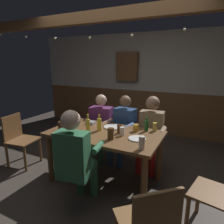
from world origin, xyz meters
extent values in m
plane|color=#423A33|center=(0.00, 0.00, 0.00)|extent=(7.73, 7.73, 0.00)
cube|color=beige|center=(0.00, 2.56, 1.76)|extent=(6.44, 0.12, 1.40)
cube|color=brown|center=(0.00, 2.56, 0.53)|extent=(6.44, 0.12, 1.06)
cube|color=brown|center=(0.00, 0.31, 2.37)|extent=(5.79, 0.14, 0.16)
cube|color=brown|center=(0.00, 0.09, 0.76)|extent=(1.62, 0.90, 0.04)
cylinder|color=brown|center=(-0.73, -0.29, 0.37)|extent=(0.08, 0.08, 0.74)
cylinder|color=brown|center=(0.73, -0.29, 0.37)|extent=(0.08, 0.08, 0.74)
cylinder|color=brown|center=(-0.73, 0.46, 0.37)|extent=(0.08, 0.08, 0.74)
cylinder|color=brown|center=(0.73, 0.46, 0.37)|extent=(0.08, 0.08, 0.74)
cube|color=#6B2D66|center=(-0.48, 0.84, 0.70)|extent=(0.43, 0.29, 0.49)
sphere|color=beige|center=(-0.48, 0.84, 1.08)|extent=(0.21, 0.21, 0.21)
cylinder|color=#33724C|center=(-0.36, 0.72, 0.48)|extent=(0.18, 0.40, 0.13)
cylinder|color=#33724C|center=(-0.58, 0.69, 0.48)|extent=(0.18, 0.40, 0.13)
cylinder|color=#33724C|center=(-0.33, 0.53, 0.21)|extent=(0.10, 0.10, 0.42)
cylinder|color=#33724C|center=(-0.55, 0.50, 0.21)|extent=(0.10, 0.10, 0.42)
cylinder|color=#6B2D66|center=(-0.22, 0.61, 0.73)|extent=(0.12, 0.29, 0.08)
cylinder|color=#6B2D66|center=(-0.68, 0.55, 0.73)|extent=(0.12, 0.29, 0.08)
cube|color=#2D4C84|center=(0.00, 0.84, 0.72)|extent=(0.39, 0.26, 0.51)
sphere|color=brown|center=(0.00, 0.84, 1.10)|extent=(0.20, 0.20, 0.20)
cylinder|color=#2D4C84|center=(0.08, 0.69, 0.48)|extent=(0.17, 0.39, 0.13)
cylinder|color=#2D4C84|center=(-0.12, 0.72, 0.48)|extent=(0.17, 0.39, 0.13)
cylinder|color=#2D4C84|center=(0.06, 0.50, 0.21)|extent=(0.10, 0.10, 0.42)
cylinder|color=#2D4C84|center=(-0.14, 0.53, 0.21)|extent=(0.10, 0.10, 0.42)
cylinder|color=#2D4C84|center=(0.18, 0.56, 0.74)|extent=(0.11, 0.29, 0.08)
cylinder|color=brown|center=(-0.24, 0.62, 0.74)|extent=(0.11, 0.29, 0.08)
cube|color=#997F60|center=(0.48, 0.84, 0.72)|extent=(0.40, 0.22, 0.51)
sphere|color=#9E755B|center=(0.48, 0.84, 1.11)|extent=(0.22, 0.22, 0.22)
cylinder|color=#AD1919|center=(0.60, 0.70, 0.48)|extent=(0.16, 0.41, 0.13)
cylinder|color=#AD1919|center=(0.39, 0.68, 0.48)|extent=(0.16, 0.41, 0.13)
cylinder|color=#AD1919|center=(0.61, 0.50, 0.21)|extent=(0.10, 0.10, 0.42)
cylinder|color=#AD1919|center=(0.40, 0.48, 0.21)|extent=(0.10, 0.10, 0.42)
cylinder|color=#997F60|center=(0.72, 0.61, 0.74)|extent=(0.10, 0.28, 0.08)
cylinder|color=#9E755B|center=(0.28, 0.58, 0.74)|extent=(0.10, 0.28, 0.08)
cube|color=#33724C|center=(0.00, -0.67, 0.74)|extent=(0.40, 0.25, 0.56)
sphere|color=beige|center=(0.00, -0.67, 1.16)|extent=(0.22, 0.22, 0.22)
cylinder|color=#33724C|center=(-0.12, -0.53, 0.48)|extent=(0.19, 0.42, 0.13)
cylinder|color=#33724C|center=(0.08, -0.50, 0.48)|extent=(0.19, 0.42, 0.13)
cylinder|color=#33724C|center=(-0.16, -0.34, 0.21)|extent=(0.10, 0.10, 0.42)
cylinder|color=#33724C|center=(0.05, -0.30, 0.21)|extent=(0.10, 0.10, 0.42)
cylinder|color=beige|center=(-0.25, -0.46, 0.77)|extent=(0.12, 0.29, 0.08)
cylinder|color=#33724C|center=(0.18, -0.40, 0.77)|extent=(0.12, 0.29, 0.08)
cube|color=brown|center=(0.93, -0.92, 0.45)|extent=(0.62, 0.62, 0.02)
cube|color=brown|center=(1.07, -1.07, 0.67)|extent=(0.31, 0.29, 0.42)
cylinder|color=brown|center=(0.94, -0.65, 0.22)|extent=(0.04, 0.04, 0.44)
cube|color=brown|center=(-1.50, -0.12, 0.45)|extent=(0.50, 0.50, 0.02)
cube|color=brown|center=(-1.70, -0.14, 0.67)|extent=(0.08, 0.40, 0.42)
cylinder|color=brown|center=(-1.34, 0.10, 0.22)|extent=(0.04, 0.04, 0.44)
cylinder|color=brown|center=(-1.29, -0.28, 0.22)|extent=(0.04, 0.04, 0.44)
cylinder|color=brown|center=(-1.72, 0.04, 0.22)|extent=(0.04, 0.04, 0.44)
cylinder|color=brown|center=(-1.67, -0.33, 0.22)|extent=(0.04, 0.04, 0.44)
cube|color=brown|center=(1.46, -0.23, 0.45)|extent=(0.52, 0.52, 0.02)
cylinder|color=brown|center=(1.23, -0.38, 0.22)|extent=(0.04, 0.04, 0.44)
cylinder|color=brown|center=(1.31, -0.01, 0.22)|extent=(0.04, 0.04, 0.44)
cylinder|color=#F9E08C|center=(0.12, 0.11, 0.82)|extent=(0.04, 0.04, 0.08)
cube|color=#B2B7BC|center=(-0.39, 0.32, 0.80)|extent=(0.14, 0.10, 0.05)
cylinder|color=white|center=(0.51, 0.04, 0.78)|extent=(0.23, 0.23, 0.01)
cylinder|color=white|center=(0.01, 0.33, 0.78)|extent=(0.27, 0.27, 0.01)
cylinder|color=gold|center=(-0.19, -0.06, 0.88)|extent=(0.06, 0.06, 0.20)
cylinder|color=gold|center=(-0.19, -0.06, 1.02)|extent=(0.03, 0.03, 0.08)
cylinder|color=#195923|center=(0.52, 0.41, 0.85)|extent=(0.05, 0.05, 0.15)
cylinder|color=#195923|center=(0.52, 0.41, 0.95)|extent=(0.02, 0.02, 0.05)
cylinder|color=gold|center=(-0.10, 0.12, 0.87)|extent=(0.06, 0.06, 0.18)
cylinder|color=gold|center=(-0.10, 0.12, 0.99)|extent=(0.02, 0.02, 0.06)
cylinder|color=#4C2D19|center=(-0.58, -0.18, 0.85)|extent=(0.08, 0.08, 0.15)
cylinder|color=white|center=(0.28, 0.08, 0.83)|extent=(0.07, 0.07, 0.12)
cylinder|color=white|center=(0.66, -0.23, 0.86)|extent=(0.07, 0.07, 0.16)
cylinder|color=gold|center=(0.39, 0.33, 0.83)|extent=(0.08, 0.08, 0.10)
cylinder|color=#4C2D19|center=(0.20, 0.15, 0.84)|extent=(0.06, 0.06, 0.12)
cylinder|color=#4C2D19|center=(0.20, -0.12, 0.85)|extent=(0.08, 0.08, 0.15)
cylinder|color=#E5C64C|center=(0.63, 0.47, 0.84)|extent=(0.06, 0.06, 0.12)
cylinder|color=#E5C64C|center=(-0.59, -0.05, 0.85)|extent=(0.08, 0.08, 0.15)
cube|color=brown|center=(-0.64, 2.43, 1.65)|extent=(0.56, 0.12, 0.70)
sphere|color=black|center=(-0.64, 2.36, 1.65)|extent=(0.03, 0.03, 0.03)
sphere|color=#F9EAB2|center=(-2.25, 0.26, 2.25)|extent=(0.04, 0.04, 0.04)
sphere|color=#F9EAB2|center=(-1.61, 0.26, 2.18)|extent=(0.04, 0.04, 0.04)
sphere|color=#F9EAB2|center=(-0.97, 0.26, 2.12)|extent=(0.04, 0.04, 0.04)
sphere|color=#F9EAB2|center=(-0.32, 0.26, 2.10)|extent=(0.04, 0.04, 0.04)
sphere|color=#F9EAB2|center=(0.32, 0.26, 2.10)|extent=(0.04, 0.04, 0.04)
sphere|color=#F9EAB2|center=(0.97, 0.26, 2.12)|extent=(0.04, 0.04, 0.04)
camera|label=1|loc=(1.32, -2.30, 1.76)|focal=32.02mm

